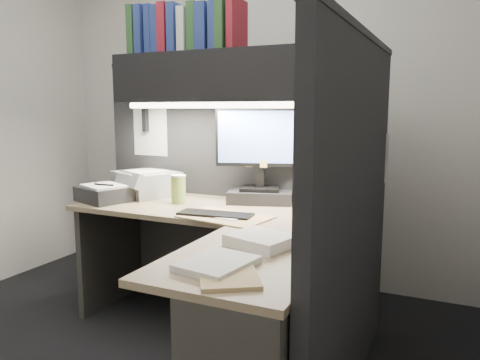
% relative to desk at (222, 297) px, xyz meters
% --- Properties ---
extents(wall_back, '(3.50, 0.04, 2.70)m').
position_rel_desk_xyz_m(wall_back, '(-0.43, 1.50, 0.91)').
color(wall_back, silver).
rests_on(wall_back, floor).
extents(partition_back, '(1.90, 0.06, 1.60)m').
position_rel_desk_xyz_m(partition_back, '(-0.40, 0.93, 0.36)').
color(partition_back, black).
rests_on(partition_back, floor).
extents(partition_right, '(0.06, 1.50, 1.60)m').
position_rel_desk_xyz_m(partition_right, '(0.55, 0.18, 0.36)').
color(partition_right, black).
rests_on(partition_right, floor).
extents(desk, '(1.70, 1.53, 0.73)m').
position_rel_desk_xyz_m(desk, '(0.00, 0.00, 0.00)').
color(desk, '#806E51').
rests_on(desk, floor).
extents(overhead_shelf, '(1.55, 0.34, 0.30)m').
position_rel_desk_xyz_m(overhead_shelf, '(-0.30, 0.75, 1.06)').
color(overhead_shelf, black).
rests_on(overhead_shelf, partition_back).
extents(task_light_tube, '(1.32, 0.04, 0.04)m').
position_rel_desk_xyz_m(task_light_tube, '(-0.30, 0.61, 0.89)').
color(task_light_tube, white).
rests_on(task_light_tube, overhead_shelf).
extents(monitor, '(0.53, 0.35, 0.59)m').
position_rel_desk_xyz_m(monitor, '(-0.15, 0.80, 0.52)').
color(monitor, black).
rests_on(monitor, desk).
extents(keyboard, '(0.42, 0.18, 0.02)m').
position_rel_desk_xyz_m(keyboard, '(-0.22, 0.35, 0.30)').
color(keyboard, black).
rests_on(keyboard, desk).
extents(mousepad, '(0.29, 0.28, 0.00)m').
position_rel_desk_xyz_m(mousepad, '(0.33, 0.56, 0.29)').
color(mousepad, '#1B4898').
rests_on(mousepad, desk).
extents(mouse, '(0.06, 0.10, 0.04)m').
position_rel_desk_xyz_m(mouse, '(0.34, 0.55, 0.31)').
color(mouse, black).
rests_on(mouse, mousepad).
extents(telephone, '(0.20, 0.21, 0.08)m').
position_rel_desk_xyz_m(telephone, '(0.36, 0.63, 0.33)').
color(telephone, beige).
rests_on(telephone, desk).
extents(coffee_cup, '(0.11, 0.11, 0.17)m').
position_rel_desk_xyz_m(coffee_cup, '(-0.60, 0.58, 0.37)').
color(coffee_cup, '#B6CC51').
rests_on(coffee_cup, desk).
extents(printer, '(0.50, 0.47, 0.16)m').
position_rel_desk_xyz_m(printer, '(-0.95, 0.73, 0.37)').
color(printer, gray).
rests_on(printer, desk).
extents(notebook_stack, '(0.38, 0.34, 0.09)m').
position_rel_desk_xyz_m(notebook_stack, '(-1.06, 0.43, 0.33)').
color(notebook_stack, black).
rests_on(notebook_stack, desk).
extents(open_folder, '(0.51, 0.37, 0.01)m').
position_rel_desk_xyz_m(open_folder, '(-0.16, 0.35, 0.29)').
color(open_folder, tan).
rests_on(open_folder, desk).
extents(paper_stack_a, '(0.31, 0.28, 0.05)m').
position_rel_desk_xyz_m(paper_stack_a, '(0.22, -0.05, 0.31)').
color(paper_stack_a, white).
rests_on(paper_stack_a, desk).
extents(paper_stack_b, '(0.26, 0.31, 0.03)m').
position_rel_desk_xyz_m(paper_stack_b, '(0.18, -0.38, 0.30)').
color(paper_stack_b, white).
rests_on(paper_stack_b, desk).
extents(manila_stack, '(0.31, 0.32, 0.01)m').
position_rel_desk_xyz_m(manila_stack, '(0.26, -0.46, 0.29)').
color(manila_stack, tan).
rests_on(manila_stack, desk).
extents(binder_row, '(0.74, 0.25, 0.31)m').
position_rel_desk_xyz_m(binder_row, '(-0.63, 0.75, 1.35)').
color(binder_row, '#234522').
rests_on(binder_row, overhead_shelf).
extents(pinned_papers, '(1.76, 1.31, 0.51)m').
position_rel_desk_xyz_m(pinned_papers, '(-0.00, 0.56, 0.61)').
color(pinned_papers, white).
rests_on(pinned_papers, partition_back).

